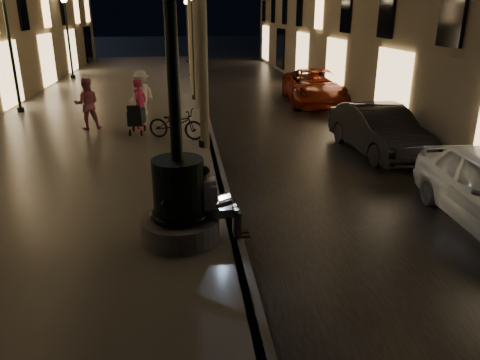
{
  "coord_description": "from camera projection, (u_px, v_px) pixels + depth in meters",
  "views": [
    {
      "loc": [
        -0.86,
        -5.68,
        4.1
      ],
      "look_at": [
        0.2,
        3.0,
        0.91
      ],
      "focal_mm": 35.0,
      "sensor_mm": 36.0,
      "label": 1
    }
  ],
  "objects": [
    {
      "name": "cobble_lane",
      "position": [
        269.0,
        106.0,
        21.12
      ],
      "size": [
        6.0,
        45.0,
        0.02
      ],
      "primitive_type": "cube",
      "color": "black",
      "rests_on": "ground"
    },
    {
      "name": "pedestrian_pink",
      "position": [
        87.0,
        104.0,
        15.99
      ],
      "size": [
        0.95,
        0.8,
        1.74
      ],
      "primitive_type": "imported",
      "rotation": [
        0.0,
        0.0,
        3.33
      ],
      "color": "#D06E8B",
      "rests_on": "promenade"
    },
    {
      "name": "pedestrian_red",
      "position": [
        140.0,
        104.0,
        16.14
      ],
      "size": [
        0.64,
        0.73,
        1.69
      ],
      "primitive_type": "imported",
      "rotation": [
        0.0,
        0.0,
        1.09
      ],
      "color": "#CF2959",
      "rests_on": "promenade"
    },
    {
      "name": "curb_strip",
      "position": [
        203.0,
        105.0,
        20.75
      ],
      "size": [
        0.25,
        45.0,
        0.2
      ],
      "primitive_type": "cube",
      "color": "#59595B",
      "rests_on": "ground"
    },
    {
      "name": "pedestrian_white",
      "position": [
        142.0,
        93.0,
        18.06
      ],
      "size": [
        1.24,
        1.25,
        1.73
      ],
      "primitive_type": "imported",
      "rotation": [
        0.0,
        0.0,
        3.93
      ],
      "color": "white",
      "rests_on": "promenade"
    },
    {
      "name": "car_second",
      "position": [
        379.0,
        130.0,
        13.93
      ],
      "size": [
        1.83,
        4.48,
        1.44
      ],
      "primitive_type": "imported",
      "rotation": [
        0.0,
        0.0,
        0.07
      ],
      "color": "black",
      "rests_on": "ground"
    },
    {
      "name": "lamp_curb_a",
      "position": [
        201.0,
        42.0,
        13.11
      ],
      "size": [
        0.36,
        0.36,
        4.81
      ],
      "color": "black",
      "rests_on": "promenade"
    },
    {
      "name": "car_third",
      "position": [
        315.0,
        87.0,
        21.41
      ],
      "size": [
        3.04,
        5.73,
        1.53
      ],
      "primitive_type": "imported",
      "rotation": [
        0.0,
        0.0,
        -0.09
      ],
      "color": "maroon",
      "rests_on": "ground"
    },
    {
      "name": "lamp_left_b",
      "position": [
        8.0,
        34.0,
        17.9
      ],
      "size": [
        0.36,
        0.36,
        4.81
      ],
      "color": "black",
      "rests_on": "promenade"
    },
    {
      "name": "stroller",
      "position": [
        136.0,
        117.0,
        15.41
      ],
      "size": [
        0.54,
        1.12,
        1.13
      ],
      "rotation": [
        0.0,
        0.0,
        -0.1
      ],
      "color": "black",
      "rests_on": "promenade"
    },
    {
      "name": "lamp_left_c",
      "position": [
        67.0,
        25.0,
        27.22
      ],
      "size": [
        0.36,
        0.36,
        4.81
      ],
      "color": "black",
      "rests_on": "promenade"
    },
    {
      "name": "lamp_curb_b",
      "position": [
        193.0,
        31.0,
        20.57
      ],
      "size": [
        0.36,
        0.36,
        4.81
      ],
      "color": "black",
      "rests_on": "promenade"
    },
    {
      "name": "promenade",
      "position": [
        111.0,
        108.0,
        20.29
      ],
      "size": [
        8.0,
        45.0,
        0.2
      ],
      "primitive_type": "cube",
      "color": "slate",
      "rests_on": "ground"
    },
    {
      "name": "lamp_curb_d",
      "position": [
        187.0,
        22.0,
        35.49
      ],
      "size": [
        0.36,
        0.36,
        4.81
      ],
      "color": "black",
      "rests_on": "promenade"
    },
    {
      "name": "seated_man_laptop",
      "position": [
        214.0,
        200.0,
        8.3
      ],
      "size": [
        0.99,
        0.34,
        1.36
      ],
      "color": "gray",
      "rests_on": "promenade"
    },
    {
      "name": "ground",
      "position": [
        203.0,
        108.0,
        20.78
      ],
      "size": [
        120.0,
        120.0,
        0.0
      ],
      "primitive_type": "plane",
      "color": "black",
      "rests_on": "ground"
    },
    {
      "name": "bicycle",
      "position": [
        176.0,
        124.0,
        14.86
      ],
      "size": [
        1.96,
        1.3,
        0.97
      ],
      "primitive_type": "imported",
      "rotation": [
        0.0,
        0.0,
        1.18
      ],
      "color": "black",
      "rests_on": "promenade"
    },
    {
      "name": "lamp_curb_c",
      "position": [
        189.0,
        25.0,
        28.03
      ],
      "size": [
        0.36,
        0.36,
        4.81
      ],
      "color": "black",
      "rests_on": "promenade"
    },
    {
      "name": "fountain_lamppost",
      "position": [
        179.0,
        186.0,
        8.13
      ],
      "size": [
        1.4,
        1.4,
        5.21
      ],
      "color": "#59595B",
      "rests_on": "promenade"
    }
  ]
}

